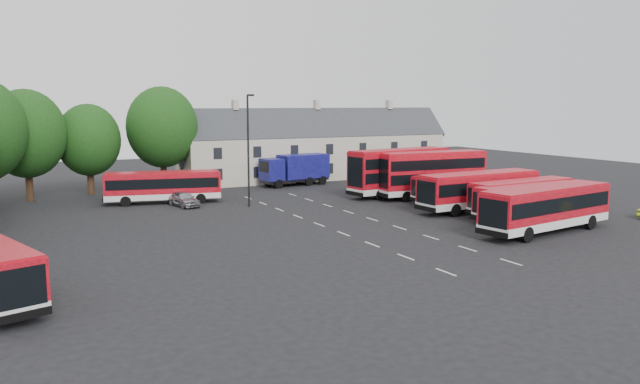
{
  "coord_description": "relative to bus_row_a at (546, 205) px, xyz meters",
  "views": [
    {
      "loc": [
        -22.33,
        -41.63,
        9.6
      ],
      "look_at": [
        1.46,
        4.69,
        2.2
      ],
      "focal_mm": 35.0,
      "sensor_mm": 36.0,
      "label": 1
    }
  ],
  "objects": [
    {
      "name": "ground",
      "position": [
        -13.65,
        8.58,
        -2.09
      ],
      "size": [
        140.0,
        140.0,
        0.0
      ],
      "primitive_type": "plane",
      "color": "black",
      "rests_on": "ground"
    },
    {
      "name": "bus_dd_north",
      "position": [
        1.12,
        20.87,
        0.7
      ],
      "size": [
        12.2,
        4.33,
        4.89
      ],
      "rotation": [
        0.0,
        0.0,
        0.14
      ],
      "color": "silver",
      "rests_on": "ground"
    },
    {
      "name": "bus_north",
      "position": [
        -22.19,
        27.09,
        -0.24
      ],
      "size": [
        11.14,
        4.72,
        3.07
      ],
      "rotation": [
        0.0,
        0.0,
        -0.21
      ],
      "color": "silver",
      "rests_on": "ground"
    },
    {
      "name": "treeline",
      "position": [
        -34.38,
        27.95,
        4.59
      ],
      "size": [
        29.92,
        32.59,
        12.01
      ],
      "color": "black",
      "rests_on": "ground"
    },
    {
      "name": "bus_row_e",
      "position": [
        3.69,
        14.69,
        -0.44
      ],
      "size": [
        9.81,
        2.6,
        2.75
      ],
      "rotation": [
        0.0,
        0.0,
        0.04
      ],
      "color": "silver",
      "rests_on": "ground"
    },
    {
      "name": "bus_row_d",
      "position": [
        2.17,
        9.83,
        -0.0
      ],
      "size": [
        12.4,
        3.43,
        3.47
      ],
      "rotation": [
        0.0,
        0.0,
        0.05
      ],
      "color": "silver",
      "rests_on": "ground"
    },
    {
      "name": "box_truck",
      "position": [
        -5.11,
        33.32,
        -0.05
      ],
      "size": [
        8.57,
        3.62,
        3.64
      ],
      "rotation": [
        0.0,
        0.0,
        0.13
      ],
      "color": "black",
      "rests_on": "ground"
    },
    {
      "name": "bus_dd_south",
      "position": [
        3.08,
        17.99,
        0.62
      ],
      "size": [
        11.75,
        3.37,
        4.76
      ],
      "rotation": [
        0.0,
        0.0,
        -0.06
      ],
      "color": "silver",
      "rests_on": "ground"
    },
    {
      "name": "silver_car",
      "position": [
        -20.93,
        24.34,
        -1.38
      ],
      "size": [
        2.48,
        4.45,
        1.43
      ],
      "primitive_type": "imported",
      "rotation": [
        0.0,
        0.0,
        0.2
      ],
      "color": "#A5A6AC",
      "rests_on": "ground"
    },
    {
      "name": "bus_row_a",
      "position": [
        0.0,
        0.0,
        0.0
      ],
      "size": [
        12.58,
        4.58,
        3.48
      ],
      "rotation": [
        0.0,
        0.0,
        0.15
      ],
      "color": "silver",
      "rests_on": "ground"
    },
    {
      "name": "lamppost",
      "position": [
        -15.48,
        21.39,
        3.49
      ],
      "size": [
        0.73,
        0.32,
        10.46
      ],
      "rotation": [
        0.0,
        0.0,
        0.1
      ],
      "color": "black",
      "rests_on": "ground"
    },
    {
      "name": "lane_markings",
      "position": [
        -11.15,
        10.58,
        -2.08
      ],
      "size": [
        5.15,
        33.8,
        0.01
      ],
      "color": "beige",
      "rests_on": "ground"
    },
    {
      "name": "bus_row_c",
      "position": [
        4.05,
        6.48,
        -0.27
      ],
      "size": [
        10.83,
        3.14,
        3.02
      ],
      "rotation": [
        0.0,
        0.0,
        0.06
      ],
      "color": "silver",
      "rests_on": "ground"
    },
    {
      "name": "terrace_houses",
      "position": [
        0.35,
        38.58,
        1.77
      ],
      "size": [
        35.7,
        7.13,
        10.06
      ],
      "color": "beige",
      "rests_on": "ground"
    },
    {
      "name": "bus_row_b",
      "position": [
        2.72,
        4.12,
        -0.31
      ],
      "size": [
        10.54,
        2.63,
        2.97
      ],
      "rotation": [
        0.0,
        0.0,
        -0.02
      ],
      "color": "silver",
      "rests_on": "ground"
    }
  ]
}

